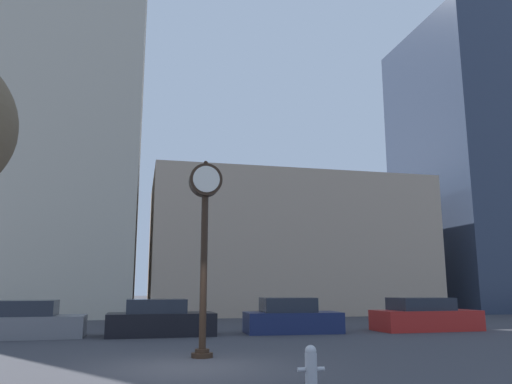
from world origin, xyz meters
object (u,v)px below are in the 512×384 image
(car_navy, at_px, (291,318))
(car_black, at_px, (160,320))
(car_red, at_px, (425,316))
(street_clock, at_px, (205,220))
(fire_hydrant_near, at_px, (311,366))
(car_grey, at_px, (29,322))

(car_navy, bearing_deg, car_black, -177.68)
(car_black, bearing_deg, car_red, -1.75)
(street_clock, height_order, fire_hydrant_near, street_clock)
(car_red, height_order, fire_hydrant_near, car_red)
(street_clock, relative_size, car_navy, 1.36)
(street_clock, distance_m, car_navy, 8.26)
(car_grey, xyz_separation_m, car_black, (4.70, -0.18, 0.02))
(car_grey, height_order, fire_hydrant_near, car_grey)
(car_grey, height_order, car_navy, car_navy)
(car_black, relative_size, car_navy, 1.04)
(car_navy, bearing_deg, car_red, 0.94)
(street_clock, height_order, car_grey, street_clock)
(car_black, bearing_deg, street_clock, -83.02)
(car_black, bearing_deg, car_grey, 177.09)
(car_navy, xyz_separation_m, car_red, (5.92, -0.17, -0.01))
(car_black, height_order, car_navy, car_navy)
(fire_hydrant_near, bearing_deg, street_clock, 107.35)
(car_black, height_order, fire_hydrant_near, car_black)
(car_black, height_order, car_red, car_red)
(street_clock, bearing_deg, fire_hydrant_near, -72.65)
(car_red, bearing_deg, car_grey, 176.78)
(car_grey, xyz_separation_m, car_navy, (9.94, -0.20, 0.02))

